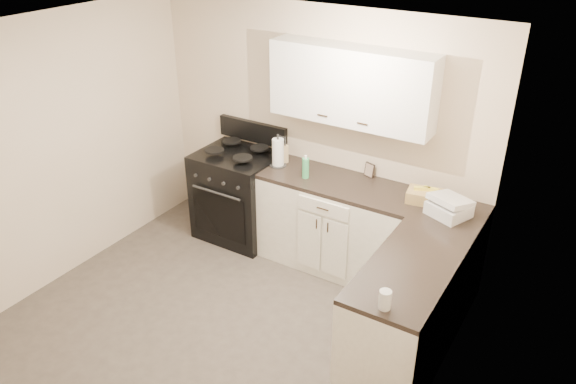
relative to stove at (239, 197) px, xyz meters
The scene contains 20 objects.
floor 1.72m from the stove, 62.82° to the right, with size 3.60×3.60×0.00m, color #473F38.
ceiling 2.63m from the stove, 62.82° to the right, with size 3.60×3.60×0.00m, color white.
wall_back 1.14m from the stove, 23.22° to the left, with size 3.60×3.60×0.00m, color beige.
wall_right 3.06m from the stove, 29.97° to the right, with size 3.60×3.60×0.00m, color beige.
wall_left 1.97m from the stove, 125.25° to the right, with size 3.60×3.60×0.00m, color beige.
base_cabinets_back 1.18m from the stove, ahead, with size 1.55×0.60×0.90m, color white.
base_cabinets_right 2.34m from the stove, 15.48° to the right, with size 0.60×1.90×0.90m, color white.
countertop_back 1.27m from the stove, ahead, with size 1.55×0.60×0.04m, color black.
countertop_right 2.39m from the stove, 15.48° to the right, with size 0.60×1.90×0.04m, color black.
upper_cabinets 1.83m from the stove, ahead, with size 1.55×0.30×0.70m, color white.
stove is the anchor object (origin of this frame).
knife_block 0.76m from the stove, 13.54° to the left, with size 0.09×0.08×0.19m, color #D3B782.
paper_towel 0.79m from the stove, ahead, with size 0.12×0.12×0.28m, color white.
soap_bottle 1.04m from the stove, ahead, with size 0.07×0.07×0.20m, color #42AB64.
picture_frame 1.50m from the stove, 11.75° to the left, with size 0.11×0.01×0.14m, color black.
wicker_basket 2.08m from the stove, ahead, with size 0.32×0.21×0.11m, color tan.
countertop_grill 2.32m from the stove, ahead, with size 0.31×0.29×0.11m, color silver.
glass_jar 2.77m from the stove, 32.91° to the right, with size 0.08×0.08×0.14m, color silver.
oven_mitt_near 2.19m from the stove, 28.08° to the right, with size 0.02×0.14×0.25m, color black.
oven_mitt_far 2.16m from the stove, 26.04° to the right, with size 0.02×0.16×0.28m, color black.
Camera 1 is at (2.51, -2.81, 3.33)m, focal length 35.00 mm.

